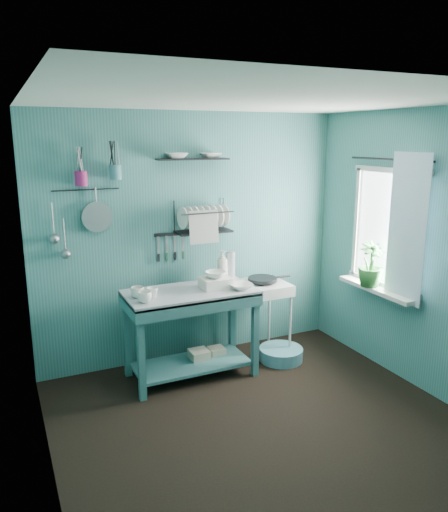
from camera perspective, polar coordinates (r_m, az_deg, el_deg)
name	(u,v)px	position (r m, az deg, el deg)	size (l,w,h in m)	color
floor	(262,423)	(4.25, 4.42, -18.52)	(3.20, 3.20, 0.00)	black
ceiling	(269,100)	(3.62, 5.16, 17.38)	(3.20, 3.20, 0.00)	silver
wall_back	(193,238)	(5.07, -3.60, 2.04)	(3.20, 3.20, 0.00)	#366F6D
wall_front	(418,349)	(2.62, 21.32, -9.86)	(3.20, 3.20, 0.00)	#366F6D
wall_left	(39,303)	(3.30, -20.35, -5.04)	(3.00, 3.00, 0.00)	#366F6D
wall_right	(424,254)	(4.73, 21.91, 0.25)	(3.00, 3.00, 0.00)	#366F6D
work_counter	(191,334)	(4.80, -3.79, -8.85)	(1.21, 0.61, 0.86)	#306364
mug_left	(145,297)	(4.36, -9.04, -4.67)	(0.12, 0.12, 0.10)	white
mug_mid	(153,293)	(4.48, -8.16, -4.18)	(0.10, 0.10, 0.09)	white
mug_right	(138,292)	(4.50, -9.85, -4.12)	(0.12, 0.12, 0.10)	white
wash_tub	(216,283)	(4.72, -0.96, -3.08)	(0.28, 0.22, 0.10)	silver
tub_bowl	(216,275)	(4.70, -0.96, -2.13)	(0.20, 0.20, 0.06)	white
soap_bottle	(222,265)	(4.95, -0.19, -1.09)	(0.12, 0.12, 0.30)	silver
water_bottle	(231,265)	(5.01, 0.75, -1.02)	(0.09, 0.09, 0.28)	#A1ABB4
counter_bowl	(241,286)	(4.69, 1.93, -3.47)	(0.22, 0.22, 0.05)	white
hotplate_stand	(262,319)	(5.28, 4.33, -7.17)	(0.49, 0.49, 0.79)	silver
frying_pan	(262,279)	(5.15, 4.41, -2.67)	(0.30, 0.30, 0.04)	black
knife_strip	(170,234)	(4.95, -6.19, 2.47)	(0.32, 0.02, 0.03)	black
dish_rack	(203,217)	(4.93, -2.36, 4.53)	(0.55, 0.24, 0.32)	black
upper_shelf	(193,159)	(4.87, -3.62, 11.00)	(0.70, 0.18, 0.01)	black
shelf_bowl_left	(177,161)	(4.82, -5.41, 10.79)	(0.22, 0.22, 0.05)	white
shelf_bowl_right	(211,159)	(4.94, -1.52, 10.99)	(0.20, 0.20, 0.05)	white
utensil_cup_magenta	(81,178)	(4.63, -16.02, 8.51)	(0.11, 0.11, 0.13)	#9C1C5C
utensil_cup_teal	(115,172)	(4.68, -12.31, 9.36)	(0.11, 0.11, 0.13)	teal
colander	(97,217)	(4.72, -14.30, 4.35)	(0.28, 0.28, 0.03)	gray
ladle_outer	(53,220)	(4.67, -18.99, 3.96)	(0.01, 0.01, 0.30)	gray
ladle_inner	(64,235)	(4.71, -17.80, 2.28)	(0.01, 0.01, 0.30)	gray
hook_rail	(86,190)	(4.69, -15.50, 7.31)	(0.01, 0.01, 0.60)	black
window_glass	(388,229)	(5.00, 18.23, 2.97)	(1.10, 1.10, 0.00)	white
windowsill	(377,289)	(5.07, 17.04, -3.65)	(0.16, 0.95, 0.04)	silver
curtain	(407,229)	(4.73, 20.15, 2.89)	(1.35, 1.35, 0.00)	white
curtain_rod	(390,159)	(4.90, 18.39, 10.43)	(0.02, 0.02, 1.05)	black
potted_plant	(371,264)	(5.04, 16.41, -0.91)	(0.25, 0.25, 0.44)	#29672B
storage_tin_large	(199,361)	(5.01, -2.85, -11.86)	(0.18, 0.18, 0.22)	tan
storage_tin_small	(217,357)	(5.11, -0.86, -11.45)	(0.15, 0.15, 0.20)	tan
floor_basin	(281,354)	(5.29, 6.52, -11.06)	(0.45, 0.45, 0.13)	teal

